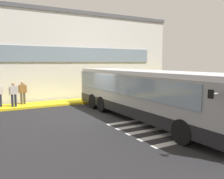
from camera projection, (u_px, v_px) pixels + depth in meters
ground_plane at (92, 115)px, 13.92m from camera, size 80.00×90.00×0.02m
bay_paint_stripes at (165, 128)px, 11.25m from camera, size 4.40×3.96×0.01m
terminal_building at (37, 57)px, 23.25m from camera, size 23.14×13.80×7.43m
boarding_curb at (66, 102)px, 18.08m from camera, size 25.34×2.00×0.15m
bus_main_foreground at (143, 95)px, 12.88m from camera, size 3.04×12.36×2.70m
passenger_by_doorway at (14, 93)px, 15.75m from camera, size 0.58×0.28×1.68m
passenger_at_curb_edge at (23, 91)px, 16.68m from camera, size 0.59×0.24×1.68m
safety_bollard_yellow at (83, 99)px, 17.45m from camera, size 0.18×0.18×0.90m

